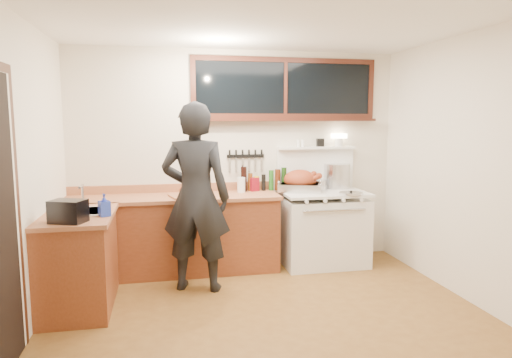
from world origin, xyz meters
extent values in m
cube|color=brown|center=(0.00, 0.00, -0.01)|extent=(4.00, 3.50, 0.02)
cube|color=beige|center=(0.00, 1.77, 1.30)|extent=(4.00, 0.05, 2.60)
cube|color=beige|center=(0.00, -1.77, 1.30)|extent=(4.00, 0.05, 2.60)
cube|color=beige|center=(-2.02, 0.00, 1.30)|extent=(0.05, 3.50, 2.60)
cube|color=beige|center=(2.02, 0.00, 1.30)|extent=(0.05, 3.50, 2.60)
cube|color=white|center=(0.00, 0.00, 2.62)|extent=(4.00, 3.50, 0.05)
cube|color=maroon|center=(-0.80, 1.45, 0.43)|extent=(2.40, 0.60, 0.86)
cube|color=#A0613F|center=(-0.80, 1.44, 0.88)|extent=(2.44, 0.64, 0.04)
cube|color=#A0613F|center=(-0.80, 1.74, 0.95)|extent=(2.40, 0.03, 0.10)
sphere|color=#B78C38|center=(-1.80, 1.17, 0.70)|extent=(0.03, 0.03, 0.03)
sphere|color=#B78C38|center=(-1.30, 1.17, 0.70)|extent=(0.03, 0.03, 0.03)
sphere|color=#B78C38|center=(-0.80, 1.17, 0.70)|extent=(0.03, 0.03, 0.03)
sphere|color=#B78C38|center=(-0.30, 1.17, 0.70)|extent=(0.03, 0.03, 0.03)
sphere|color=#B78C38|center=(0.15, 1.17, 0.70)|extent=(0.03, 0.03, 0.03)
cube|color=maroon|center=(-1.70, 0.62, 0.43)|extent=(0.60, 1.05, 0.86)
cube|color=#A0613F|center=(-1.69, 0.62, 0.88)|extent=(0.64, 1.09, 0.04)
cube|color=white|center=(-1.68, 0.70, 0.84)|extent=(0.45, 0.40, 0.14)
cube|color=white|center=(-1.68, 0.70, 0.91)|extent=(0.50, 0.45, 0.01)
cylinder|color=silver|center=(-1.68, 0.88, 1.02)|extent=(0.02, 0.02, 0.24)
cylinder|color=silver|center=(-1.68, 0.80, 1.13)|extent=(0.02, 0.18, 0.02)
cube|color=white|center=(1.00, 1.40, 0.41)|extent=(1.00, 0.70, 0.82)
cube|color=white|center=(1.00, 1.40, 0.89)|extent=(1.02, 0.72, 0.03)
cube|color=white|center=(1.00, 1.06, 0.52)|extent=(0.88, 0.02, 0.46)
cylinder|color=silver|center=(1.00, 1.03, 0.74)|extent=(0.75, 0.02, 0.02)
cylinder|color=white|center=(0.67, 1.04, 0.85)|extent=(0.04, 0.03, 0.04)
cylinder|color=white|center=(0.89, 1.04, 0.85)|extent=(0.04, 0.03, 0.04)
cylinder|color=white|center=(1.11, 1.04, 0.85)|extent=(0.04, 0.03, 0.04)
cylinder|color=white|center=(1.33, 1.04, 0.85)|extent=(0.04, 0.03, 0.04)
cube|color=white|center=(1.00, 1.72, 1.15)|extent=(1.00, 0.05, 0.50)
cube|color=white|center=(1.00, 1.69, 1.41)|extent=(1.00, 0.12, 0.03)
cylinder|color=white|center=(1.30, 1.69, 1.48)|extent=(0.10, 0.10, 0.10)
cube|color=#FFE5B2|center=(1.30, 1.69, 1.56)|extent=(0.18, 0.09, 0.06)
cube|color=black|center=(1.05, 1.69, 1.48)|extent=(0.09, 0.05, 0.10)
cylinder|color=white|center=(0.82, 1.69, 1.47)|extent=(0.04, 0.04, 0.09)
cylinder|color=white|center=(0.76, 1.69, 1.47)|extent=(0.04, 0.04, 0.09)
cube|color=black|center=(0.60, 1.73, 2.15)|extent=(2.20, 0.01, 0.62)
cube|color=black|center=(0.60, 1.73, 2.49)|extent=(2.32, 0.04, 0.06)
cube|color=black|center=(0.60, 1.73, 1.81)|extent=(2.32, 0.04, 0.06)
cube|color=black|center=(-0.53, 1.73, 2.15)|extent=(0.06, 0.04, 0.62)
cube|color=black|center=(1.73, 1.73, 2.15)|extent=(0.06, 0.04, 0.62)
cube|color=black|center=(0.60, 1.73, 2.15)|extent=(0.04, 0.04, 0.62)
cube|color=black|center=(0.60, 1.68, 1.76)|extent=(2.32, 0.13, 0.03)
cube|color=black|center=(-1.99, -0.07, 1.05)|extent=(0.01, 0.07, 2.10)
cube|color=black|center=(0.10, 1.74, 1.32)|extent=(0.46, 0.02, 0.04)
cube|color=silver|center=(-0.10, 1.72, 1.21)|extent=(0.02, 0.00, 0.18)
cube|color=black|center=(-0.10, 1.72, 1.35)|extent=(0.02, 0.02, 0.10)
cube|color=silver|center=(-0.02, 1.72, 1.21)|extent=(0.02, 0.00, 0.18)
cube|color=black|center=(-0.02, 1.72, 1.35)|extent=(0.02, 0.02, 0.10)
cube|color=silver|center=(0.06, 1.72, 1.21)|extent=(0.02, 0.00, 0.18)
cube|color=black|center=(0.06, 1.72, 1.35)|extent=(0.02, 0.02, 0.10)
cube|color=silver|center=(0.14, 1.72, 1.21)|extent=(0.03, 0.00, 0.18)
cube|color=black|center=(0.14, 1.72, 1.35)|extent=(0.02, 0.02, 0.10)
cube|color=silver|center=(0.22, 1.72, 1.21)|extent=(0.03, 0.00, 0.18)
cube|color=black|center=(0.22, 1.72, 1.35)|extent=(0.02, 0.02, 0.10)
cube|color=silver|center=(0.30, 1.72, 1.21)|extent=(0.03, 0.00, 0.18)
cube|color=black|center=(0.30, 1.72, 1.35)|extent=(0.02, 0.02, 0.10)
imported|color=black|center=(-0.58, 0.86, 0.97)|extent=(0.82, 0.66, 1.95)
imported|color=#233BB3|center=(-1.43, 0.46, 1.00)|extent=(0.12, 0.12, 0.21)
cube|color=black|center=(-1.70, 0.25, 1.00)|extent=(0.33, 0.29, 0.19)
cube|color=#A0613F|center=(-0.61, 1.36, 0.91)|extent=(0.49, 0.41, 0.02)
ellipsoid|color=maroon|center=(-0.61, 1.36, 0.97)|extent=(0.27, 0.22, 0.14)
sphere|color=maroon|center=(-0.51, 1.42, 1.00)|extent=(0.05, 0.05, 0.05)
sphere|color=maroon|center=(-0.51, 1.31, 1.00)|extent=(0.05, 0.05, 0.05)
cube|color=silver|center=(0.73, 1.48, 0.95)|extent=(0.61, 0.54, 0.10)
cube|color=#3F3F42|center=(0.73, 1.48, 0.98)|extent=(0.54, 0.46, 0.03)
torus|color=silver|center=(0.46, 1.48, 1.00)|extent=(0.05, 0.10, 0.10)
torus|color=silver|center=(0.99, 1.48, 1.00)|extent=(0.05, 0.10, 0.10)
ellipsoid|color=maroon|center=(0.73, 1.48, 1.04)|extent=(0.47, 0.42, 0.25)
cylinder|color=maroon|center=(0.86, 1.39, 1.06)|extent=(0.15, 0.11, 0.11)
sphere|color=maroon|center=(0.93, 1.39, 1.09)|extent=(0.08, 0.08, 0.08)
cylinder|color=maroon|center=(0.86, 1.58, 1.06)|extent=(0.15, 0.11, 0.11)
sphere|color=maroon|center=(0.93, 1.58, 1.09)|extent=(0.08, 0.08, 0.08)
cylinder|color=silver|center=(1.27, 1.66, 1.06)|extent=(0.44, 0.44, 0.31)
cylinder|color=silver|center=(1.00, 1.53, 0.96)|extent=(0.21, 0.21, 0.12)
cylinder|color=black|center=(0.95, 1.64, 1.01)|extent=(0.08, 0.16, 0.02)
cylinder|color=silver|center=(1.25, 1.15, 0.91)|extent=(0.29, 0.29, 0.02)
sphere|color=black|center=(1.25, 1.15, 0.93)|extent=(0.03, 0.03, 0.03)
cube|color=maroon|center=(0.18, 1.63, 0.98)|extent=(0.14, 0.13, 0.17)
cylinder|color=white|center=(0.01, 1.54, 0.99)|extent=(0.10, 0.10, 0.18)
cylinder|color=black|center=(0.06, 1.63, 1.05)|extent=(0.07, 0.07, 0.30)
cylinder|color=black|center=(0.14, 1.63, 1.01)|extent=(0.06, 0.06, 0.22)
cylinder|color=black|center=(0.22, 1.63, 0.99)|extent=(0.06, 0.06, 0.18)
cylinder|color=black|center=(0.30, 1.63, 1.00)|extent=(0.05, 0.05, 0.20)
cylinder|color=black|center=(0.40, 1.63, 1.02)|extent=(0.06, 0.06, 0.25)
cylinder|color=black|center=(0.48, 1.63, 1.03)|extent=(0.07, 0.07, 0.26)
cylinder|color=black|center=(0.56, 1.63, 1.04)|extent=(0.06, 0.06, 0.28)
camera|label=1|loc=(-0.90, -3.78, 1.77)|focal=32.00mm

